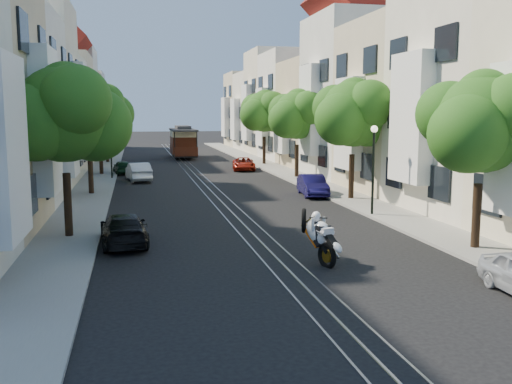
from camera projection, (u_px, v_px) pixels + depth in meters
ground at (190, 170)px, 48.93m from camera, size 200.00×200.00×0.00m
sidewalk_east at (272, 167)px, 50.41m from camera, size 2.50×80.00×0.12m
sidewalk_west at (103, 171)px, 47.42m from camera, size 2.50×80.00×0.12m
rail_left at (184, 170)px, 48.81m from camera, size 0.06×80.00×0.02m
rail_slot at (190, 169)px, 48.92m from camera, size 0.06×80.00×0.02m
rail_right at (197, 169)px, 49.04m from camera, size 0.06×80.00×0.02m
lane_line at (190, 170)px, 48.92m from camera, size 0.08×80.00×0.01m
townhouses_east at (323, 109)px, 50.57m from camera, size 7.75×72.00×12.00m
townhouses_west at (41, 110)px, 45.69m from camera, size 7.75×72.00×11.76m
tree_e_a at (483, 127)px, 19.76m from camera, size 4.72×3.87×6.27m
tree_e_b at (354, 115)px, 31.33m from camera, size 4.93×4.08×6.68m
tree_e_c at (298, 116)px, 42.01m from camera, size 4.84×3.99×6.52m
tree_e_d at (265, 112)px, 52.63m from camera, size 5.01×4.16×6.85m
tree_w_a at (65, 116)px, 21.59m from camera, size 4.93×4.08×6.68m
tree_w_b at (90, 121)px, 33.26m from camera, size 4.72×3.87×6.27m
tree_w_c at (100, 110)px, 43.82m from camera, size 5.13×4.28×7.09m
tree_w_d at (107, 115)px, 54.54m from camera, size 4.84×3.99×6.52m
lamp_east at (374, 156)px, 26.58m from camera, size 0.32×0.32×4.16m
lamp_west at (111, 141)px, 41.42m from camera, size 0.32×0.32×4.16m
sportbike_rider at (318, 234)px, 18.49m from camera, size 0.87×2.16×1.79m
cable_car at (183, 141)px, 61.37m from camera, size 2.59×8.19×3.15m
parked_car_e_mid at (313, 185)px, 33.57m from camera, size 1.73×3.90×1.24m
parked_car_e_far at (244, 164)px, 48.28m from camera, size 2.32×4.11×1.08m
parked_car_w_near at (124, 229)px, 21.12m from camera, size 1.93×4.16×1.18m
parked_car_w_mid at (138, 172)px, 40.76m from camera, size 1.94×4.18×1.33m
parked_car_w_far at (123, 167)px, 45.37m from camera, size 1.74×3.39×1.10m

